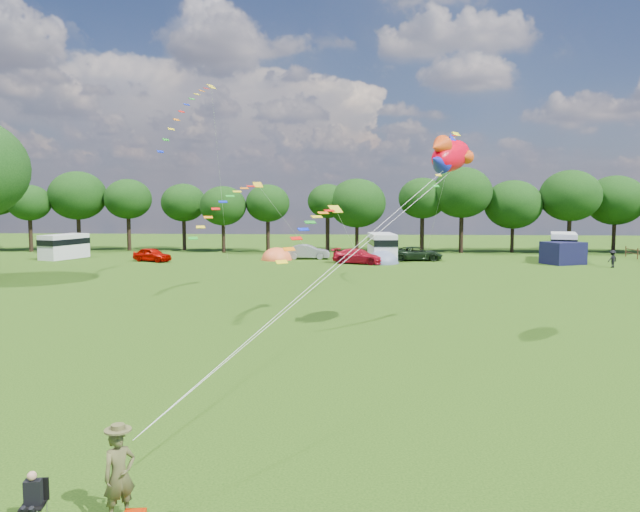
# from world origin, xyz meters

# --- Properties ---
(ground_plane) EXTENTS (180.00, 180.00, 0.00)m
(ground_plane) POSITION_xyz_m (0.00, 0.00, 0.00)
(ground_plane) COLOR black
(ground_plane) RESTS_ON ground
(tree_line) EXTENTS (102.98, 10.98, 10.27)m
(tree_line) POSITION_xyz_m (5.30, 54.99, 6.35)
(tree_line) COLOR black
(tree_line) RESTS_ON ground
(car_a) EXTENTS (4.63, 3.29, 1.44)m
(car_a) POSITION_xyz_m (-19.60, 42.60, 0.72)
(car_a) COLOR #AF0800
(car_a) RESTS_ON ground
(car_b) EXTENTS (4.46, 1.74, 1.56)m
(car_b) POSITION_xyz_m (-3.62, 46.19, 0.78)
(car_b) COLOR gray
(car_b) RESTS_ON ground
(car_c) EXTENTS (5.50, 3.72, 1.52)m
(car_c) POSITION_xyz_m (1.87, 41.74, 0.76)
(car_c) COLOR #AA0E1E
(car_c) RESTS_ON ground
(car_d) EXTENTS (5.53, 2.72, 1.48)m
(car_d) POSITION_xyz_m (8.11, 45.27, 0.74)
(car_d) COLOR black
(car_d) RESTS_ON ground
(campervan_a) EXTENTS (3.94, 5.86, 2.65)m
(campervan_a) POSITION_xyz_m (-30.16, 45.02, 1.42)
(campervan_a) COLOR silver
(campervan_a) RESTS_ON ground
(campervan_c) EXTENTS (3.06, 6.04, 2.85)m
(campervan_c) POSITION_xyz_m (4.38, 45.25, 1.53)
(campervan_c) COLOR silver
(campervan_c) RESTS_ON ground
(campervan_d) EXTENTS (4.13, 6.46, 2.93)m
(campervan_d) POSITION_xyz_m (23.48, 46.08, 1.58)
(campervan_d) COLOR silver
(campervan_d) RESTS_ON ground
(tent_orange) EXTENTS (3.37, 3.69, 2.64)m
(tent_orange) POSITION_xyz_m (-6.87, 45.09, 0.02)
(tent_orange) COLOR orange
(tent_orange) RESTS_ON ground
(tent_greyblue) EXTENTS (3.46, 3.79, 2.58)m
(tent_greyblue) POSITION_xyz_m (4.27, 42.28, 0.02)
(tent_greyblue) COLOR slate
(tent_greyblue) RESTS_ON ground
(awning_navy) EXTENTS (4.45, 4.12, 2.23)m
(awning_navy) POSITION_xyz_m (22.39, 42.73, 1.11)
(awning_navy) COLOR black
(awning_navy) RESTS_ON ground
(kite_flyer) EXTENTS (0.82, 0.82, 1.92)m
(kite_flyer) POSITION_xyz_m (-3.21, -8.63, 0.96)
(kite_flyer) COLOR brown
(kite_flyer) RESTS_ON ground
(camp_chair) EXTENTS (0.54, 0.54, 1.14)m
(camp_chair) POSITION_xyz_m (-4.93, -8.89, 0.68)
(camp_chair) COLOR #99999E
(camp_chair) RESTS_ON ground
(fish_kite) EXTENTS (3.04, 4.11, 2.22)m
(fish_kite) POSITION_xyz_m (6.02, 9.22, 8.71)
(fish_kite) COLOR #F70017
(fish_kite) RESTS_ON ground
(streamer_kite_a) EXTENTS (3.30, 5.63, 5.77)m
(streamer_kite_a) POSITION_xyz_m (-11.15, 27.33, 13.70)
(streamer_kite_a) COLOR gold
(streamer_kite_a) RESTS_ON ground
(streamer_kite_b) EXTENTS (4.36, 4.65, 3.82)m
(streamer_kite_b) POSITION_xyz_m (-6.84, 21.43, 6.50)
(streamer_kite_b) COLOR gold
(streamer_kite_b) RESTS_ON ground
(streamer_kite_c) EXTENTS (3.29, 5.02, 2.84)m
(streamer_kite_c) POSITION_xyz_m (-0.52, 12.26, 5.32)
(streamer_kite_c) COLOR gold
(streamer_kite_c) RESTS_ON ground
(walker_b) EXTENTS (1.18, 0.97, 1.67)m
(walker_b) POSITION_xyz_m (26.03, 39.68, 0.83)
(walker_b) COLOR black
(walker_b) RESTS_ON ground
(streamer_kite_d) EXTENTS (2.63, 5.00, 4.26)m
(streamer_kite_d) POSITION_xyz_m (8.41, 26.02, 10.23)
(streamer_kite_d) COLOR #FFEF15
(streamer_kite_d) RESTS_ON ground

